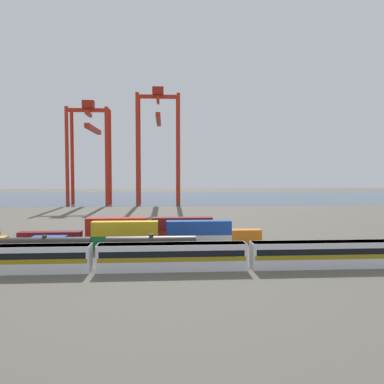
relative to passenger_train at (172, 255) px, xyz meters
The scene contains 17 objects.
ground_plane 61.60m from the passenger_train, 99.58° to the left, with size 420.00×420.00×0.00m, color #5B564C.
harbour_water 158.55m from the passenger_train, 93.71° to the left, with size 400.00×110.00×0.01m, color #384C60.
passenger_train is the anchor object (origin of this frame).
freight_tank_row 21.64m from the passenger_train, 160.51° to the left, with size 48.82×2.73×4.19m.
shipping_container_3 27.25m from the passenger_train, 144.24° to the left, with size 6.04×2.44×2.60m, color #1C4299.
shipping_container_4 18.02m from the passenger_train, 117.84° to the left, with size 12.10×2.44×2.60m, color #197538.
shipping_container_5 18.09m from the passenger_train, 117.84° to the left, with size 12.10×2.44×2.60m, color gold.
shipping_container_6 16.79m from the passenger_train, 71.61° to the left, with size 12.10×2.44×2.60m, color silver.
shipping_container_7 16.86m from the passenger_train, 71.61° to the left, with size 12.10×2.44×2.60m, color #1C4299.
shipping_container_9 31.95m from the passenger_train, 137.58° to the left, with size 12.10×2.44×2.60m, color maroon.
shipping_container_10 24.01m from the passenger_train, 116.13° to the left, with size 12.10×2.44×2.60m, color #AD211C.
shipping_container_11 24.06m from the passenger_train, 116.13° to the left, with size 12.10×2.44×2.60m, color #AD211C.
shipping_container_12 21.70m from the passenger_train, 83.55° to the left, with size 12.10×2.44×2.60m, color #AD211C.
shipping_container_13 21.75m from the passenger_train, 83.55° to the left, with size 12.10×2.44×2.60m, color maroon.
shipping_container_14 26.52m from the passenger_train, 54.36° to the left, with size 6.04×2.44×2.60m, color orange.
gantry_crane_west 125.09m from the passenger_train, 105.82° to the left, with size 17.96×33.20×44.46m.
gantry_crane_central 121.61m from the passenger_train, 91.82° to the left, with size 18.84×36.25×50.56m.
Camera 1 is at (9.15, -77.94, 14.50)m, focal length 36.94 mm.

